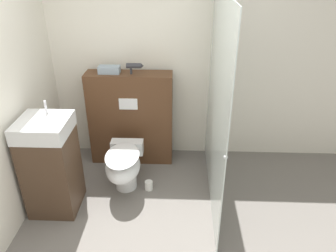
% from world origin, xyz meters
% --- Properties ---
extents(wall_back, '(8.00, 0.06, 2.50)m').
position_xyz_m(wall_back, '(0.00, 1.86, 1.25)').
color(wall_back, silver).
rests_on(wall_back, ground_plane).
extents(partition_panel, '(1.04, 0.29, 1.19)m').
position_xyz_m(partition_panel, '(-0.35, 1.62, 0.59)').
color(partition_panel, '#51331E').
rests_on(partition_panel, ground_plane).
extents(shower_glass, '(0.04, 1.76, 2.15)m').
position_xyz_m(shower_glass, '(0.63, 0.95, 1.07)').
color(shower_glass, silver).
rests_on(shower_glass, ground_plane).
extents(toilet, '(0.38, 0.67, 0.51)m').
position_xyz_m(toilet, '(-0.35, 0.96, 0.32)').
color(toilet, white).
rests_on(toilet, ground_plane).
extents(sink_vanity, '(0.49, 0.49, 1.18)m').
position_xyz_m(sink_vanity, '(-1.04, 0.66, 0.52)').
color(sink_vanity, '#473323').
rests_on(sink_vanity, ground_plane).
extents(hair_drier, '(0.20, 0.06, 0.13)m').
position_xyz_m(hair_drier, '(-0.27, 1.59, 1.28)').
color(hair_drier, '#2D2D33').
rests_on(hair_drier, partition_panel).
extents(folded_towel, '(0.25, 0.13, 0.08)m').
position_xyz_m(folded_towel, '(-0.57, 1.62, 1.23)').
color(folded_towel, '#8C9EAD').
rests_on(folded_towel, partition_panel).
extents(spare_toilet_roll, '(0.09, 0.09, 0.11)m').
position_xyz_m(spare_toilet_roll, '(-0.08, 0.97, 0.05)').
color(spare_toilet_roll, white).
rests_on(spare_toilet_roll, ground_plane).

